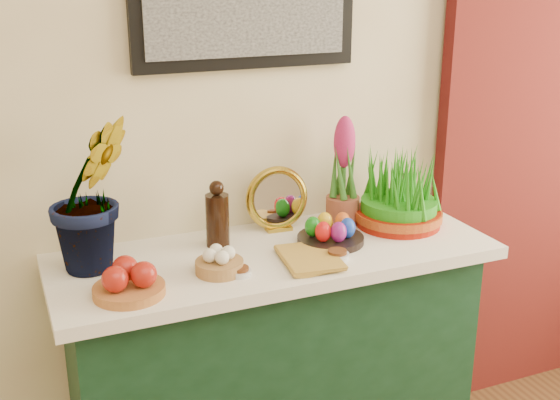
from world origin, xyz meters
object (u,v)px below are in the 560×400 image
(sideboard, at_px, (274,376))
(mirror, at_px, (277,199))
(wheatgrass_sabzeh, at_px, (399,195))
(hyacinth_green, at_px, (89,169))
(book, at_px, (283,260))

(sideboard, xyz_separation_m, mirror, (0.08, 0.16, 0.57))
(sideboard, bearing_deg, wheatgrass_sabzeh, 4.20)
(hyacinth_green, xyz_separation_m, book, (0.52, -0.20, -0.29))
(sideboard, height_order, mirror, mirror)
(mirror, bearing_deg, wheatgrass_sabzeh, -17.33)
(sideboard, distance_m, mirror, 0.60)
(sideboard, xyz_separation_m, wheatgrass_sabzeh, (0.48, 0.04, 0.57))
(book, bearing_deg, wheatgrass_sabzeh, 24.99)
(sideboard, distance_m, book, 0.50)
(hyacinth_green, xyz_separation_m, mirror, (0.61, 0.09, -0.20))
(hyacinth_green, distance_m, mirror, 0.65)
(sideboard, xyz_separation_m, hyacinth_green, (-0.54, 0.07, 0.77))
(hyacinth_green, bearing_deg, mirror, -7.93)
(sideboard, bearing_deg, book, -99.69)
(mirror, relative_size, book, 1.00)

